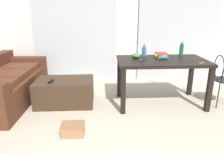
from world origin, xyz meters
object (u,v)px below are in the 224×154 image
at_px(wire_chair, 222,75).
at_px(bowl, 136,56).
at_px(coffee_table, 65,92).
at_px(shoebox, 73,129).
at_px(bottle_far, 144,51).
at_px(bottle_near, 181,50).
at_px(book_stack, 161,55).
at_px(couch, 4,85).
at_px(scissors, 201,63).
at_px(tv_remote_primary, 51,81).
at_px(craft_table, 162,66).
at_px(tv_remote_on_table, 141,61).

bearing_deg(wire_chair, bowl, 169.73).
height_order(coffee_table, shoebox, coffee_table).
relative_size(coffee_table, bottle_far, 4.54).
xyz_separation_m(bottle_near, shoebox, (-1.77, -1.20, -0.78)).
height_order(bottle_near, book_stack, bottle_near).
relative_size(couch, book_stack, 6.31).
distance_m(wire_chair, bottle_far, 1.31).
bearing_deg(wire_chair, coffee_table, 175.82).
height_order(bottle_near, bowl, bottle_near).
xyz_separation_m(wire_chair, scissors, (-0.46, -0.15, 0.24)).
relative_size(book_stack, tv_remote_primary, 1.99).
bearing_deg(book_stack, shoebox, -142.85).
bearing_deg(bottle_far, craft_table, -46.12).
bearing_deg(tv_remote_primary, bowl, 17.51).
bearing_deg(coffee_table, tv_remote_on_table, -8.16).
bearing_deg(coffee_table, shoebox, -75.65).
height_order(craft_table, bowl, bowl).
relative_size(craft_table, book_stack, 4.79).
relative_size(craft_table, tv_remote_on_table, 9.28).
distance_m(coffee_table, shoebox, 1.00).
xyz_separation_m(couch, coffee_table, (1.03, -0.11, -0.10)).
bearing_deg(tv_remote_primary, scissors, 5.02).
bearing_deg(craft_table, bottle_far, 133.88).
bearing_deg(book_stack, coffee_table, -177.43).
bearing_deg(bowl, scissors, -23.45).
bearing_deg(book_stack, craft_table, -97.59).
height_order(wire_chair, shoebox, wire_chair).
xyz_separation_m(scissors, shoebox, (-1.86, -0.63, -0.68)).
bearing_deg(book_stack, scissors, -39.66).
bearing_deg(bottle_far, couch, -178.13).
height_order(bowl, tv_remote_on_table, bowl).
relative_size(scissors, shoebox, 0.33).
bearing_deg(coffee_table, bottle_near, 6.60).
xyz_separation_m(wire_chair, bottle_far, (-1.21, 0.37, 0.33)).
bearing_deg(coffee_table, scissors, -9.04).
height_order(book_stack, tv_remote_on_table, book_stack).
bearing_deg(wire_chair, bottle_far, 162.84).
bearing_deg(coffee_table, bowl, 2.91).
relative_size(bowl, scissors, 1.53).
height_order(wire_chair, tv_remote_on_table, wire_chair).
distance_m(tv_remote_on_table, scissors, 0.89).
height_order(coffee_table, bowl, bowl).
distance_m(tv_remote_primary, shoebox, 1.03).
distance_m(bowl, shoebox, 1.57).
relative_size(bowl, shoebox, 0.50).
relative_size(couch, tv_remote_on_table, 12.22).
bearing_deg(shoebox, wire_chair, 18.55).
relative_size(tv_remote_on_table, shoebox, 0.53).
height_order(coffee_table, tv_remote_on_table, tv_remote_on_table).
distance_m(couch, tv_remote_primary, 0.88).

